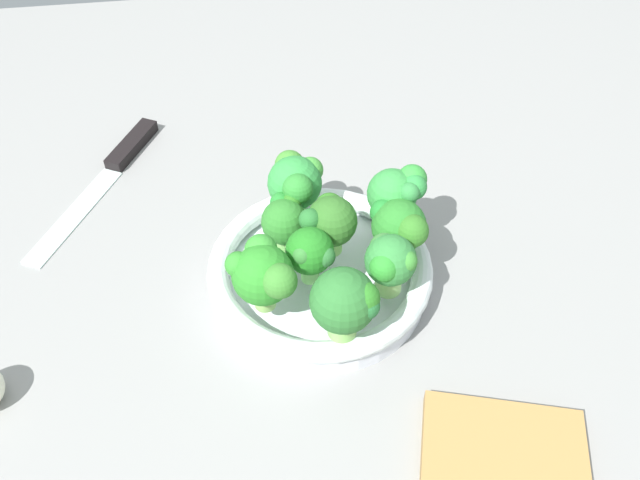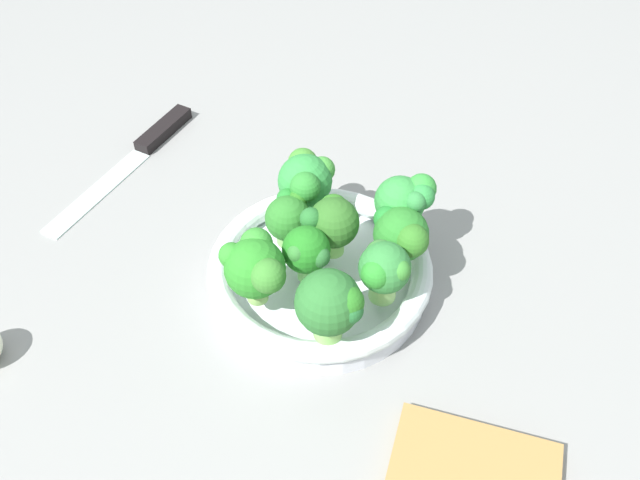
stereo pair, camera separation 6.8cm
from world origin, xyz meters
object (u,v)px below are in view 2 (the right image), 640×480
at_px(broccoli_floret_7, 402,234).
at_px(broccoli_floret_5, 307,252).
at_px(bowl, 320,273).
at_px(broccoli_floret_3, 306,179).
at_px(knife, 141,150).
at_px(broccoli_floret_2, 289,216).
at_px(broccoli_floret_4, 255,267).
at_px(broccoli_floret_0, 405,201).
at_px(broccoli_floret_8, 331,304).
at_px(broccoli_floret_1, 331,221).
at_px(broccoli_floret_6, 384,269).

bearing_deg(broccoli_floret_7, broccoli_floret_5, 105.57).
distance_m(bowl, broccoli_floret_3, 0.10).
relative_size(broccoli_floret_7, knife, 0.26).
bearing_deg(bowl, broccoli_floret_5, 152.31).
bearing_deg(broccoli_floret_3, knife, 56.51).
xyz_separation_m(broccoli_floret_2, broccoli_floret_4, (-0.08, 0.03, 0.01)).
distance_m(broccoli_floret_0, broccoli_floret_5, 0.12).
height_order(bowl, broccoli_floret_8, broccoli_floret_8).
bearing_deg(broccoli_floret_8, broccoli_floret_7, -36.66).
xyz_separation_m(broccoli_floret_0, broccoli_floret_4, (-0.09, 0.15, 0.00)).
xyz_separation_m(broccoli_floret_0, broccoli_floret_3, (0.03, 0.10, -0.00)).
relative_size(broccoli_floret_4, knife, 0.30).
relative_size(broccoli_floret_0, broccoli_floret_3, 0.92).
relative_size(broccoli_floret_2, broccoli_floret_3, 0.74).
distance_m(broccoli_floret_1, broccoli_floret_8, 0.11).
bearing_deg(broccoli_floret_6, knife, 47.53).
xyz_separation_m(broccoli_floret_4, knife, (0.27, 0.17, -0.08)).
height_order(broccoli_floret_0, broccoli_floret_3, same).
height_order(bowl, knife, bowl).
distance_m(broccoli_floret_0, broccoli_floret_2, 0.12).
bearing_deg(bowl, broccoli_floret_2, 45.36).
height_order(broccoli_floret_3, broccoli_floret_7, broccoli_floret_3).
height_order(bowl, broccoli_floret_0, broccoli_floret_0).
bearing_deg(broccoli_floret_7, broccoli_floret_8, 143.34).
height_order(broccoli_floret_4, broccoli_floret_6, broccoli_floret_4).
bearing_deg(broccoli_floret_0, broccoli_floret_7, 172.40).
relative_size(broccoli_floret_5, broccoli_floret_6, 0.95).
bearing_deg(broccoli_floret_2, broccoli_floret_0, -84.77).
xyz_separation_m(broccoli_floret_8, knife, (0.32, 0.24, -0.08)).
xyz_separation_m(bowl, broccoli_floret_6, (-0.05, -0.06, 0.06)).
relative_size(broccoli_floret_3, broccoli_floret_4, 1.05).
bearing_deg(broccoli_floret_2, knife, 46.64).
bearing_deg(knife, bowl, -133.54).
height_order(broccoli_floret_6, knife, broccoli_floret_6).
height_order(broccoli_floret_3, knife, broccoli_floret_3).
height_order(broccoli_floret_2, broccoli_floret_8, broccoli_floret_8).
bearing_deg(broccoli_floret_2, broccoli_floret_6, -130.48).
bearing_deg(broccoli_floret_1, broccoli_floret_4, 132.58).
distance_m(broccoli_floret_0, broccoli_floret_7, 0.04).
bearing_deg(broccoli_floret_0, broccoli_floret_8, 150.71).
height_order(broccoli_floret_0, broccoli_floret_8, broccoli_floret_8).
bearing_deg(broccoli_floret_6, broccoli_floret_1, 38.44).
bearing_deg(broccoli_floret_3, broccoli_floret_2, 159.21).
bearing_deg(broccoli_floret_0, broccoli_floret_5, 123.97).
bearing_deg(broccoli_floret_1, broccoli_floret_5, 149.10).
relative_size(broccoli_floret_2, broccoli_floret_4, 0.78).
relative_size(broccoli_floret_6, knife, 0.27).
relative_size(broccoli_floret_1, broccoli_floret_4, 0.92).
bearing_deg(broccoli_floret_3, bowl, -168.81).
xyz_separation_m(broccoli_floret_1, broccoli_floret_4, (-0.07, 0.07, 0.00)).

